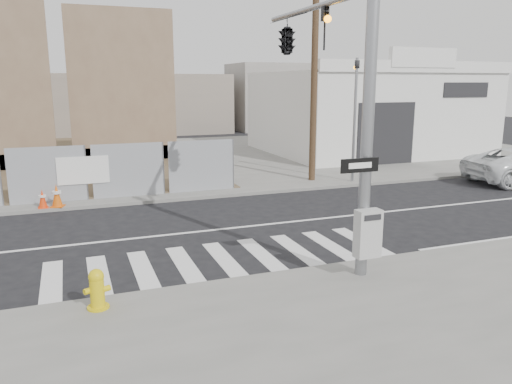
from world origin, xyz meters
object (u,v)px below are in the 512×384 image
object	(u,v)px
signal_pole	(310,64)
traffic_cone_c	(43,199)
fire_hydrant	(97,289)
auto_shop	(366,112)
traffic_cone_d	(57,196)

from	to	relation	value
signal_pole	traffic_cone_c	size ratio (longest dim) A/B	10.95
signal_pole	fire_hydrant	distance (m)	7.49
auto_shop	traffic_cone_d	size ratio (longest dim) A/B	15.13
auto_shop	traffic_cone_d	bearing A→B (deg)	-154.00
fire_hydrant	traffic_cone_c	xyz separation A→B (m)	(-1.27, 8.78, -0.08)
fire_hydrant	traffic_cone_c	world-z (taller)	fire_hydrant
auto_shop	fire_hydrant	world-z (taller)	auto_shop
traffic_cone_c	traffic_cone_d	size ratio (longest dim) A/B	0.81
traffic_cone_c	traffic_cone_d	bearing A→B (deg)	-1.81
auto_shop	fire_hydrant	xyz separation A→B (m)	(-17.12, -17.52, -2.03)
signal_pole	traffic_cone_c	world-z (taller)	signal_pole
signal_pole	fire_hydrant	size ratio (longest dim) A/B	8.94
signal_pole	fire_hydrant	bearing A→B (deg)	-155.96
signal_pole	auto_shop	world-z (taller)	signal_pole
traffic_cone_d	traffic_cone_c	bearing A→B (deg)	178.19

